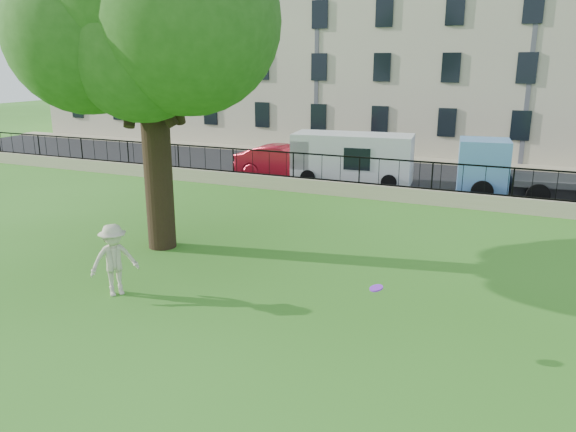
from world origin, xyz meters
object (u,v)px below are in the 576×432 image
at_px(tree, 145,2).
at_px(frisbee, 376,288).
at_px(man, 114,260).
at_px(red_sedan, 284,162).
at_px(blue_truck, 532,171).
at_px(white_van, 352,158).

bearing_deg(tree, frisbee, -24.42).
bearing_deg(man, frisbee, -51.78).
distance_m(tree, red_sedan, 12.79).
distance_m(red_sedan, blue_truck, 11.11).
bearing_deg(white_van, frisbee, -77.54).
height_order(red_sedan, white_van, white_van).
bearing_deg(frisbee, white_van, 109.02).
bearing_deg(man, tree, 57.96).
distance_m(man, frisbee, 6.51).
distance_m(frisbee, blue_truck, 14.85).
bearing_deg(frisbee, tree, 155.58).
height_order(man, frisbee, man).
height_order(tree, red_sedan, tree).
height_order(red_sedan, blue_truck, blue_truck).
relative_size(white_van, blue_truck, 0.95).
xyz_separation_m(man, white_van, (1.35, 14.97, 0.25)).
relative_size(frisbee, white_van, 0.05).
distance_m(tree, blue_truck, 16.32).
distance_m(red_sedan, white_van, 3.39).
bearing_deg(blue_truck, frisbee, -107.49).
xyz_separation_m(frisbee, blue_truck, (2.60, 14.62, -0.03)).
bearing_deg(red_sedan, frisbee, -152.93).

